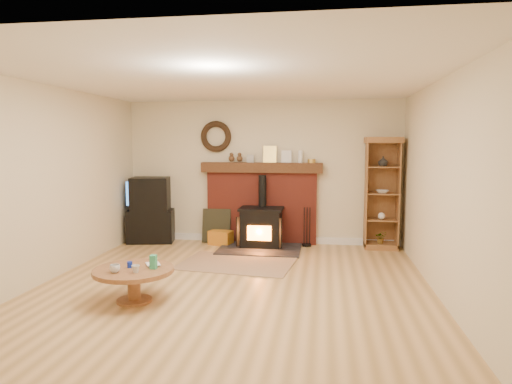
% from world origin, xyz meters
% --- Properties ---
extents(ground, '(5.50, 5.50, 0.00)m').
position_xyz_m(ground, '(0.00, 0.00, 0.00)').
color(ground, '#A77F45').
rests_on(ground, ground).
extents(room_shell, '(5.02, 5.52, 2.61)m').
position_xyz_m(room_shell, '(-0.02, 0.09, 1.72)').
color(room_shell, beige).
rests_on(room_shell, ground).
extents(chimney_breast, '(2.20, 0.22, 1.78)m').
position_xyz_m(chimney_breast, '(0.00, 2.67, 0.80)').
color(chimney_breast, maroon).
rests_on(chimney_breast, ground).
extents(wood_stove, '(1.40, 1.00, 1.27)m').
position_xyz_m(wood_stove, '(0.05, 2.27, 0.34)').
color(wood_stove, black).
rests_on(wood_stove, ground).
extents(area_rug, '(1.81, 1.35, 0.01)m').
position_xyz_m(area_rug, '(-0.17, 1.15, 0.01)').
color(area_rug, brown).
rests_on(area_rug, ground).
extents(tv_unit, '(0.92, 0.72, 1.20)m').
position_xyz_m(tv_unit, '(-2.05, 2.47, 0.58)').
color(tv_unit, black).
rests_on(tv_unit, ground).
extents(curio_cabinet, '(0.62, 0.45, 1.93)m').
position_xyz_m(curio_cabinet, '(2.12, 2.55, 0.97)').
color(curio_cabinet, brown).
rests_on(curio_cabinet, ground).
extents(firelog_box, '(0.46, 0.35, 0.25)m').
position_xyz_m(firelog_box, '(-0.71, 2.40, 0.13)').
color(firelog_box, gold).
rests_on(firelog_box, ground).
extents(leaning_painting, '(0.52, 0.14, 0.62)m').
position_xyz_m(leaning_painting, '(-0.82, 2.55, 0.31)').
color(leaning_painting, black).
rests_on(leaning_painting, ground).
extents(fire_tools, '(0.16, 0.16, 0.70)m').
position_xyz_m(fire_tools, '(0.84, 2.50, 0.13)').
color(fire_tools, black).
rests_on(fire_tools, ground).
extents(coffee_table, '(0.92, 0.92, 0.55)m').
position_xyz_m(coffee_table, '(-1.03, -0.66, 0.32)').
color(coffee_table, brown).
rests_on(coffee_table, ground).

